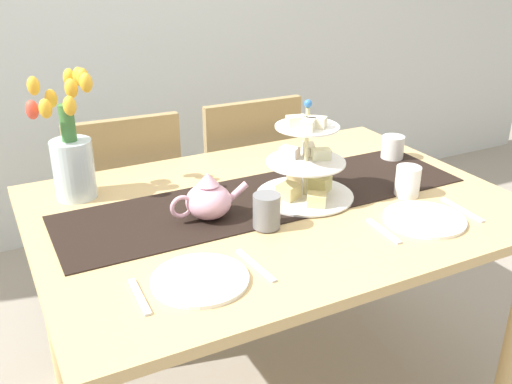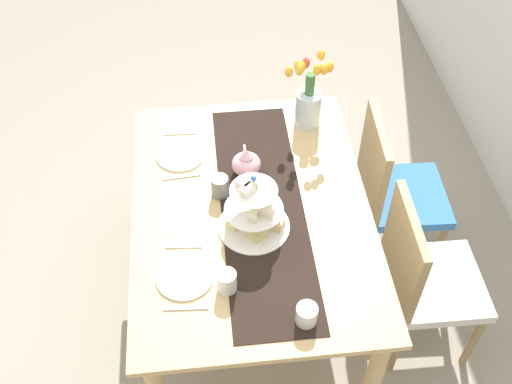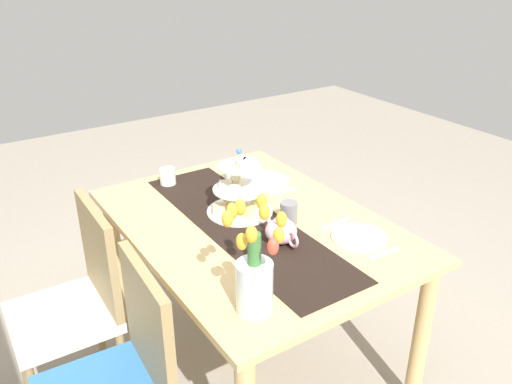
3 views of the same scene
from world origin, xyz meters
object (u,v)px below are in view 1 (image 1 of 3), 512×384
at_px(fork_left, 139,296).
at_px(fork_right, 383,231).
at_px(dinner_plate_right, 424,219).
at_px(chair_left, 124,209).
at_px(tiered_cake_stand, 305,168).
at_px(tulip_vase, 71,152).
at_px(teapot, 208,200).
at_px(knife_left, 255,265).
at_px(chair_right, 242,185).
at_px(dining_table, 275,237).
at_px(knife_right, 462,210).
at_px(mug_grey, 267,211).
at_px(cream_jug, 393,148).
at_px(dinner_plate_left, 200,279).
at_px(mug_white_text, 408,181).

distance_m(fork_left, fork_right, 0.68).
bearing_deg(fork_left, fork_right, 0.00).
xyz_separation_m(fork_left, fork_right, (0.68, 0.00, 0.00)).
bearing_deg(dinner_plate_right, chair_left, 120.53).
relative_size(tiered_cake_stand, tulip_vase, 0.78).
relative_size(tiered_cake_stand, dinner_plate_right, 1.32).
bearing_deg(tiered_cake_stand, teapot, -179.48).
height_order(tulip_vase, fork_right, tulip_vase).
xyz_separation_m(fork_left, knife_left, (0.29, 0.00, 0.00)).
height_order(chair_left, chair_right, same).
bearing_deg(fork_left, chair_right, 53.88).
bearing_deg(dining_table, fork_left, -149.99).
relative_size(chair_right, teapot, 3.82).
bearing_deg(knife_right, fork_left, 180.00).
bearing_deg(fork_left, tulip_vase, 91.12).
distance_m(chair_right, fork_right, 1.06).
bearing_deg(tulip_vase, knife_left, -63.94).
height_order(dining_table, fork_right, fork_right).
bearing_deg(mug_grey, fork_left, -157.84).
relative_size(chair_right, fork_left, 6.07).
distance_m(cream_jug, fork_right, 0.59).
xyz_separation_m(dinner_plate_left, mug_white_text, (0.75, 0.16, 0.04)).
relative_size(tulip_vase, knife_left, 2.30).
xyz_separation_m(mug_grey, mug_white_text, (0.49, -0.01, -0.00)).
height_order(chair_left, fork_left, chair_left).
bearing_deg(chair_left, teapot, -84.55).
bearing_deg(dinner_plate_left, tulip_vase, 104.26).
height_order(knife_left, mug_grey, mug_grey).
relative_size(tiered_cake_stand, teapot, 1.28).
distance_m(chair_left, dinner_plate_left, 1.06).
bearing_deg(cream_jug, dinner_plate_left, -154.69).
bearing_deg(fork_right, dinner_plate_right, 0.00).
bearing_deg(dinner_plate_left, knife_left, 0.00).
xyz_separation_m(chair_left, fork_right, (0.46, -1.03, 0.27)).
height_order(dining_table, cream_jug, cream_jug).
bearing_deg(fork_right, mug_white_text, 36.37).
distance_m(tiered_cake_stand, mug_white_text, 0.32).
distance_m(dining_table, mug_grey, 0.23).
bearing_deg(fork_right, knife_left, 180.00).
xyz_separation_m(tiered_cake_stand, fork_left, (-0.61, -0.30, -0.09)).
bearing_deg(tulip_vase, knife_right, -32.15).
relative_size(mug_grey, mug_white_text, 1.00).
bearing_deg(knife_left, tulip_vase, 116.06).
distance_m(dinner_plate_right, fork_right, 0.15).
relative_size(tulip_vase, fork_left, 2.61).
xyz_separation_m(tulip_vase, dinner_plate_right, (0.84, -0.62, -0.14)).
distance_m(tiered_cake_stand, mug_grey, 0.24).
relative_size(chair_right, tiered_cake_stand, 2.99).
relative_size(teapot, mug_grey, 2.51).
relative_size(dinner_plate_left, mug_grey, 2.42).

